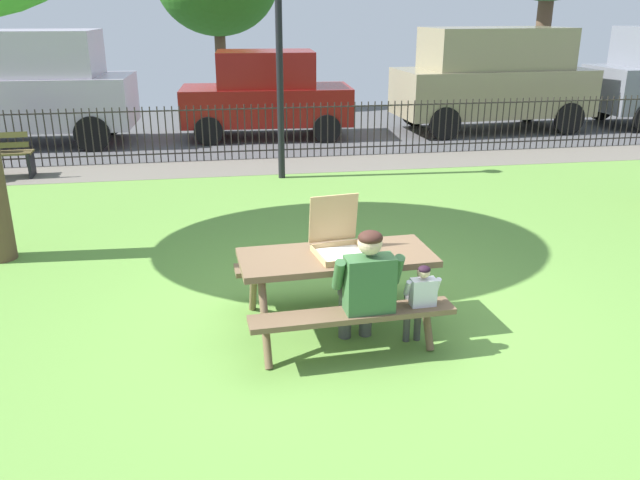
% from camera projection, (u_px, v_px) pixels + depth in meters
% --- Properties ---
extents(ground, '(28.00, 11.24, 0.02)m').
position_uv_depth(ground, '(318.00, 257.00, 8.09)').
color(ground, '#689B41').
extents(cobblestone_walkway, '(28.00, 1.40, 0.01)m').
position_uv_depth(cobblestone_walkway, '(277.00, 166.00, 12.65)').
color(cobblestone_walkway, slate).
extents(street_asphalt, '(28.00, 6.93, 0.01)m').
position_uv_depth(street_asphalt, '(260.00, 129.00, 16.51)').
color(street_asphalt, '#515154').
extents(picnic_table_foreground, '(1.87, 1.57, 0.79)m').
position_uv_depth(picnic_table_foreground, '(336.00, 272.00, 6.07)').
color(picnic_table_foreground, brown).
rests_on(picnic_table_foreground, ground).
extents(pizza_box_open, '(0.54, 0.58, 0.53)m').
position_uv_depth(pizza_box_open, '(338.00, 240.00, 6.02)').
color(pizza_box_open, tan).
rests_on(pizza_box_open, picnic_table_foreground).
extents(adult_at_table, '(0.62, 0.61, 1.19)m').
position_uv_depth(adult_at_table, '(366.00, 286.00, 5.62)').
color(adult_at_table, '#474747').
rests_on(adult_at_table, ground).
extents(child_at_table, '(0.33, 0.32, 0.83)m').
position_uv_depth(child_at_table, '(420.00, 297.00, 5.74)').
color(child_at_table, '#444444').
rests_on(child_at_table, ground).
extents(iron_fence_streetside, '(23.51, 0.03, 1.10)m').
position_uv_depth(iron_fence_streetside, '(273.00, 131.00, 13.10)').
color(iron_fence_streetside, '#2D2823').
rests_on(iron_fence_streetside, ground).
extents(lamp_post_walkway, '(0.28, 0.28, 4.25)m').
position_uv_depth(lamp_post_walkway, '(279.00, 29.00, 10.91)').
color(lamp_post_walkway, black).
rests_on(lamp_post_walkway, ground).
extents(parked_car_left, '(4.78, 2.24, 2.46)m').
position_uv_depth(parked_car_left, '(21.00, 85.00, 14.15)').
color(parked_car_left, '#BEB2C2').
rests_on(parked_car_left, ground).
extents(parked_car_center, '(3.99, 2.01, 1.98)m').
position_uv_depth(parked_car_center, '(266.00, 94.00, 15.08)').
color(parked_car_center, maroon).
rests_on(parked_car_center, ground).
extents(parked_car_right, '(4.80, 2.27, 2.46)m').
position_uv_depth(parked_car_right, '(493.00, 77.00, 15.85)').
color(parked_car_right, gray).
rests_on(parked_car_right, ground).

